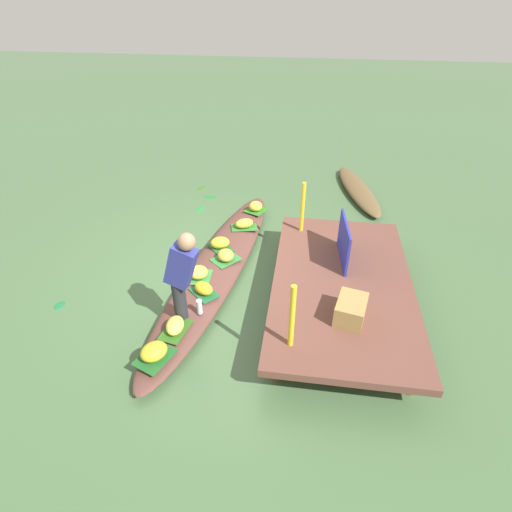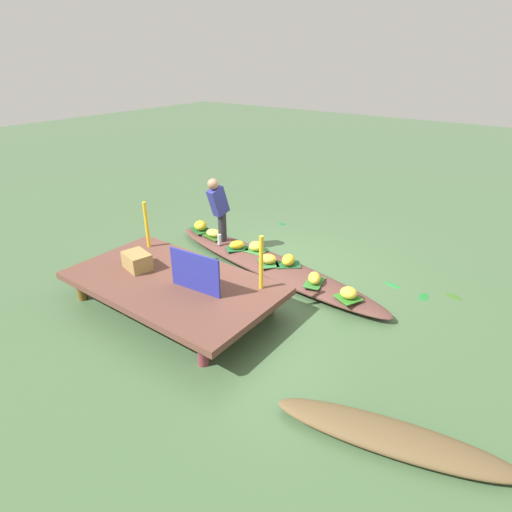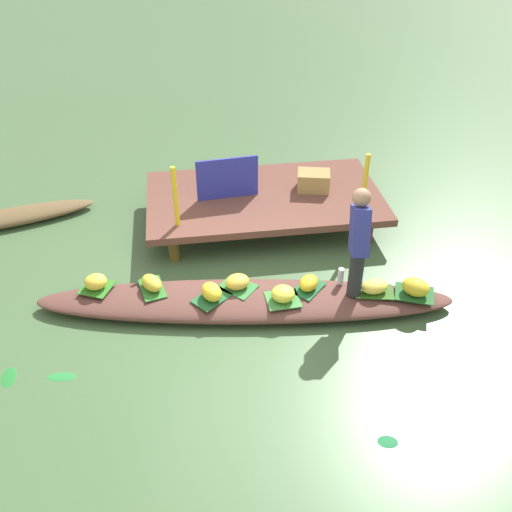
{
  "view_description": "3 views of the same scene",
  "coord_description": "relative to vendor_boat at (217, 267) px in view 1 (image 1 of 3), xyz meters",
  "views": [
    {
      "loc": [
        4.76,
        1.26,
        3.7
      ],
      "look_at": [
        0.11,
        0.61,
        0.45
      ],
      "focal_mm": 28.3,
      "sensor_mm": 36.0,
      "label": 1
    },
    {
      "loc": [
        -3.74,
        5.44,
        3.49
      ],
      "look_at": [
        0.07,
        0.3,
        0.37
      ],
      "focal_mm": 29.58,
      "sensor_mm": 36.0,
      "label": 2
    },
    {
      "loc": [
        -0.59,
        -4.88,
        4.28
      ],
      "look_at": [
        0.18,
        0.35,
        0.47
      ],
      "focal_mm": 39.55,
      "sensor_mm": 36.0,
      "label": 3
    }
  ],
  "objects": [
    {
      "name": "leaf_mat_3",
      "position": [
        0.41,
        -0.16,
        0.11
      ],
      "size": [
        0.39,
        0.36,
        0.01
      ],
      "primitive_type": "cube",
      "rotation": [
        0.0,
        0.0,
        0.05
      ],
      "color": "#3B7F39",
      "rests_on": "vendor_boat"
    },
    {
      "name": "railing_post_west",
      "position": [
        -0.69,
        1.21,
        0.74
      ],
      "size": [
        0.06,
        0.06,
        0.81
      ],
      "primitive_type": "cylinder",
      "color": "yellow",
      "rests_on": "dock_platform"
    },
    {
      "name": "leaf_mat_0",
      "position": [
        0.73,
        -0.01,
        0.11
      ],
      "size": [
        0.45,
        0.46,
        0.01
      ],
      "primitive_type": "cube",
      "rotation": [
        0.0,
        0.0,
        0.82
      ],
      "color": "#1E5F32",
      "rests_on": "vendor_boat"
    },
    {
      "name": "leaf_mat_4",
      "position": [
        1.45,
        -0.18,
        0.11
      ],
      "size": [
        0.48,
        0.35,
        0.01
      ],
      "primitive_type": "cube",
      "rotation": [
        0.0,
        0.0,
        2.94
      ],
      "color": "#305F1C",
      "rests_on": "vendor_boat"
    },
    {
      "name": "drifting_plant_1",
      "position": [
        -2.87,
        -0.99,
        -0.1
      ],
      "size": [
        0.3,
        0.22,
        0.01
      ],
      "primitive_type": "ellipsoid",
      "rotation": [
        0.0,
        0.0,
        2.84
      ],
      "color": "#386624",
      "rests_on": "ground"
    },
    {
      "name": "dock_platform",
      "position": [
        0.51,
        1.81,
        0.27
      ],
      "size": [
        3.2,
        1.8,
        0.44
      ],
      "color": "brown",
      "rests_on": "ground"
    },
    {
      "name": "leaf_mat_1",
      "position": [
        -1.04,
        0.25,
        0.11
      ],
      "size": [
        0.34,
        0.48,
        0.01
      ],
      "primitive_type": "cube",
      "rotation": [
        0.0,
        0.0,
        1.8
      ],
      "color": "#2E732A",
      "rests_on": "vendor_boat"
    },
    {
      "name": "leaf_mat_5",
      "position": [
        -0.38,
        -0.02,
        0.11
      ],
      "size": [
        0.49,
        0.47,
        0.01
      ],
      "primitive_type": "cube",
      "rotation": [
        0.0,
        0.0,
        0.69
      ],
      "color": "#205C2D",
      "rests_on": "vendor_boat"
    },
    {
      "name": "vendor_boat",
      "position": [
        0.0,
        0.0,
        0.0
      ],
      "size": [
        4.82,
        1.42,
        0.21
      ],
      "primitive_type": "ellipsoid",
      "rotation": [
        0.0,
        0.0,
        -0.14
      ],
      "color": "brown",
      "rests_on": "ground"
    },
    {
      "name": "banana_bunch_3",
      "position": [
        0.41,
        -0.16,
        0.19
      ],
      "size": [
        0.34,
        0.34,
        0.17
      ],
      "primitive_type": "ellipsoid",
      "rotation": [
        0.0,
        0.0,
        3.51
      ],
      "color": "yellow",
      "rests_on": "vendor_boat"
    },
    {
      "name": "banana_bunch_6",
      "position": [
        1.9,
        -0.28,
        0.2
      ],
      "size": [
        0.4,
        0.39,
        0.19
      ],
      "primitive_type": "ellipsoid",
      "rotation": [
        0.0,
        0.0,
        2.41
      ],
      "color": "gold",
      "rests_on": "vendor_boat"
    },
    {
      "name": "leaf_mat_2",
      "position": [
        -0.07,
        0.13,
        0.11
      ],
      "size": [
        0.5,
        0.5,
        0.01
      ],
      "primitive_type": "cube",
      "rotation": [
        0.0,
        0.0,
        2.42
      ],
      "color": "#307737",
      "rests_on": "vendor_boat"
    },
    {
      "name": "banana_bunch_7",
      "position": [
        -1.67,
        0.35,
        0.19
      ],
      "size": [
        0.29,
        0.27,
        0.17
      ],
      "primitive_type": "ellipsoid",
      "rotation": [
        0.0,
        0.0,
        4.87
      ],
      "color": "yellow",
      "rests_on": "vendor_boat"
    },
    {
      "name": "banana_bunch_0",
      "position": [
        0.73,
        -0.01,
        0.19
      ],
      "size": [
        0.32,
        0.34,
        0.15
      ],
      "primitive_type": "ellipsoid",
      "rotation": [
        0.0,
        0.0,
        0.98
      ],
      "color": "yellow",
      "rests_on": "vendor_boat"
    },
    {
      "name": "drifting_plant_2",
      "position": [
        -1.96,
        -0.77,
        -0.1
      ],
      "size": [
        0.32,
        0.15,
        0.01
      ],
      "primitive_type": "ellipsoid",
      "rotation": [
        0.0,
        0.0,
        3.02
      ],
      "color": "#277E37",
      "rests_on": "ground"
    },
    {
      "name": "moored_boat",
      "position": [
        -3.06,
        2.29,
        -0.02
      ],
      "size": [
        2.39,
        1.02,
        0.17
      ],
      "primitive_type": "ellipsoid",
      "rotation": [
        0.0,
        0.0,
        0.24
      ],
      "color": "brown",
      "rests_on": "ground"
    },
    {
      "name": "leaf_mat_7",
      "position": [
        -1.67,
        0.35,
        0.11
      ],
      "size": [
        0.44,
        0.44,
        0.01
      ],
      "primitive_type": "cube",
      "rotation": [
        0.0,
        0.0,
        2.71
      ],
      "color": "#2E7622",
      "rests_on": "vendor_boat"
    },
    {
      "name": "leaf_mat_6",
      "position": [
        1.9,
        -0.28,
        0.11
      ],
      "size": [
        0.52,
        0.46,
        0.01
      ],
      "primitive_type": "cube",
      "rotation": [
        0.0,
        0.0,
        2.76
      ],
      "color": "#1F5924",
      "rests_on": "vendor_boat"
    },
    {
      "name": "banana_bunch_2",
      "position": [
        -0.07,
        0.13,
        0.19
      ],
      "size": [
        0.35,
        0.33,
        0.16
      ],
      "primitive_type": "ellipsoid",
      "rotation": [
        0.0,
        0.0,
        0.38
      ],
      "color": "gold",
      "rests_on": "vendor_boat"
    },
    {
      "name": "market_banner",
      "position": [
        0.01,
        1.81,
        0.62
      ],
      "size": [
        0.83,
        0.1,
        0.58
      ],
      "primitive_type": "cube",
      "rotation": [
        0.0,
        0.0,
        0.09
      ],
      "color": "#292E9A",
      "rests_on": "dock_platform"
    },
    {
      "name": "banana_bunch_5",
      "position": [
        -0.38,
        -0.02,
        0.2
      ],
      "size": [
        0.29,
        0.35,
        0.18
      ],
      "primitive_type": "ellipsoid",
      "rotation": [
        0.0,
        0.0,
        1.9
      ],
      "color": "yellow",
      "rests_on": "vendor_boat"
    },
    {
      "name": "drifting_plant_3",
      "position": [
        1.02,
        -1.98,
        -0.1
      ],
      "size": [
        0.21,
        0.17,
        0.01
      ],
      "primitive_type": "ellipsoid",
      "rotation": [
        0.0,
        0.0,
        2.93
      ],
      "color": "#1C6A3A",
      "rests_on": "ground"
    },
    {
      "name": "railing_post_east",
      "position": [
        1.71,
        1.21,
        0.74
      ],
      "size": [
        0.06,
        0.06,
        0.81
      ],
      "primitive_type": "cylinder",
      "color": "yellow",
      "rests_on": "dock_platform"
    },
    {
      "name": "vendor_person",
      "position": [
        1.23,
        -0.1,
        0.81
      ],
      "size": [
        0.24,
        0.44,
        1.24
      ],
      "color": "#28282D",
      "rests_on": "vendor_boat"
    },
    {
      "name": "banana_bunch_1",
      "position": [
        -1.04,
        0.25,
        0.19
      ],
      "size": [
        0.32,
        0.37,
        0.16
      ],
      "primitive_type": "ellipsoid",
      "rotation": [
        0.0,
        0.0,
        2.08
      ],
      "color": "gold",
      "rests_on": "vendor_boat"
    },
    {
      "name": "drifting_plant_0",
      "position": [
        -2.48,
        -0.7,
        -0.1
      ],
      "size": [
        0.17,
        0.28,
        0.01
      ],
      "primitive_type": "ellipsoid",
      "rotation": [
        0.0,
        0.0,
        1.64
      ],
      "color": "#22742D",
      "rests_on": "ground"
    },
    {
      "name": "produce_crate",
      "position": [
        1.2,
        1.86,
        0.47
      ],
      "size": [
        0.5,
        0.41,
        0.26
      ],
      "primitive_type": "cube",
      "rotation": [
        0.0,
        0.0,
        -0.23
      ],
      "color": "#9D7F47",
      "rests_on": "dock_platform"
    },
    {
      "name": "canal_water",
      "position": [
        0.0,
        0.0,
        -0.1
      ],
      "size": [
        40.0,
        40.0,
        0.0
      ],
      "primitive_type": "plane",
      "color": "#44643E",
      "rests_on": "ground"
    },
    {
      "name": "banana_bunch_4",
      "position": [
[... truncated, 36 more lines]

